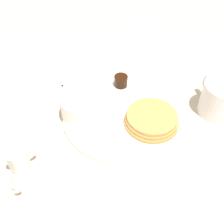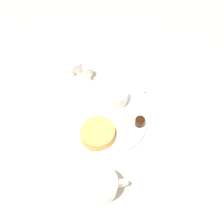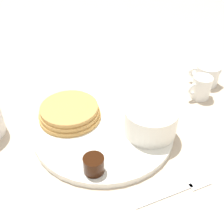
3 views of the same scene
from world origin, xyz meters
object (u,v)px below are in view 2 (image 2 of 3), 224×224
Objects in this scene: creamer_pitcher_far at (76,66)px; fork at (147,96)px; plate at (110,119)px; coffee_mug at (103,185)px; bowl at (115,95)px; creamer_pitcher_near at (88,71)px.

creamer_pitcher_far reaches higher than fork.
coffee_mug is (0.13, -0.20, 0.04)m from plate.
bowl is 0.18m from creamer_pitcher_near.
fork is (0.33, 0.06, -0.02)m from creamer_pitcher_far.
coffee_mug is at bearing -79.32° from fork.
creamer_pitcher_far is at bearing -176.37° from creamer_pitcher_near.
coffee_mug reaches higher than fork.
fork is at bearing 73.48° from plate.
fork is at bearing 11.01° from creamer_pitcher_near.
plate is 2.74× the size of bowl.
plate is 3.51× the size of creamer_pitcher_far.
coffee_mug is at bearing -60.55° from bowl.
creamer_pitcher_near reaches higher than plate.
bowl reaches higher than fork.
bowl is 0.25m from creamer_pitcher_far.
creamer_pitcher_far is (-0.24, 0.04, -0.02)m from bowl.
coffee_mug is at bearing -58.20° from plate.
creamer_pitcher_near is (-0.18, 0.05, -0.01)m from bowl.
creamer_pitcher_far is at bearing -170.40° from fork.
plate is 2.57× the size of coffee_mug.
coffee_mug is 0.91× the size of fork.
bowl is at bearing -14.50° from creamer_pitcher_near.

